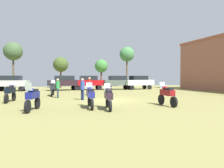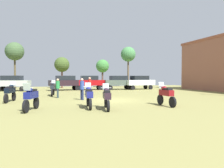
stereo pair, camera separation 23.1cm
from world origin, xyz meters
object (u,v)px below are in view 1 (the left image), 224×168
Objects in this scene: car_1 at (118,81)px; tree_6 at (13,52)px; motorcycle_1 at (167,94)px; tree_1 at (127,55)px; car_6 at (11,82)px; person_3 at (89,85)px; car_2 at (88,82)px; motorcycle_6 at (108,97)px; motorcycle_7 at (53,88)px; car_5 at (65,82)px; tree_4 at (101,66)px; person_1 at (82,87)px; motorcycle_4 at (90,96)px; car_4 at (139,81)px; motorcycle_3 at (33,97)px; motorcycle_5 at (10,92)px; tree_2 at (61,65)px; person_2 at (58,87)px.

tree_6 is (-15.01, 7.63, 4.69)m from car_1.
motorcycle_1 is 26.69m from tree_1.
person_3 is at bearing -123.72° from car_6.
car_2 is at bearing -79.29° from car_6.
motorcycle_6 is at bearing -71.23° from tree_6.
tree_6 reaches higher than car_1.
motorcycle_7 is at bearing 129.85° from car_1.
car_5 is (1.70, 8.26, 0.43)m from motorcycle_7.
car_2 is 0.88× the size of tree_4.
car_1 is 9.78m from person_3.
person_1 is 0.96× the size of person_3.
person_1 is 21.59m from tree_4.
tree_4 is (3.67, 7.30, 2.57)m from car_2.
car_5 is at bearing -81.95° from car_6.
motorcycle_6 is at bearing -37.51° from motorcycle_4.
car_4 is 9.69m from tree_1.
motorcycle_4 is 0.49× the size of car_6.
person_1 is at bearing -58.41° from motorcycle_7.
car_1 and car_4 have the same top height.
motorcycle_4 is 0.51× the size of car_4.
person_3 is at bearing -102.22° from motorcycle_3.
motorcycle_3 reaches higher than motorcycle_5.
tree_6 reaches higher than motorcycle_4.
tree_4 is (7.01, 7.58, 2.57)m from car_5.
motorcycle_6 is 24.59m from tree_2.
person_1 is at bearing 45.05° from person_2.
car_5 is 6.73m from car_6.
motorcycle_1 is 0.43× the size of tree_4.
car_6 is (-7.02, 17.61, 0.44)m from motorcycle_4.
car_1 is at bearing 54.31° from motorcycle_5.
car_1 is at bearing 81.73° from motorcycle_1.
motorcycle_3 is 5.09m from motorcycle_5.
motorcycle_3 is 10.35m from person_3.
motorcycle_3 is at bearing -120.60° from tree_1.
motorcycle_5 is (-5.01, 4.56, 0.01)m from motorcycle_4.
person_1 is (3.36, 4.59, 0.26)m from motorcycle_3.
motorcycle_4 is at bearing 172.12° from car_2.
person_1 is (-4.60, 4.85, 0.28)m from motorcycle_1.
car_4 reaches higher than motorcycle_4.
car_2 is 0.95× the size of car_5.
person_2 is at bearing 1.86° from person_1.
car_4 is at bearing 70.74° from motorcycle_6.
motorcycle_6 is (5.89, -5.36, -0.03)m from motorcycle_5.
car_2 is 2.42× the size of person_3.
motorcycle_7 is 0.45× the size of tree_2.
motorcycle_3 is 17.66m from car_5.
motorcycle_6 is 1.32× the size of person_2.
person_3 is (1.92, -8.24, -0.11)m from car_5.
motorcycle_4 is 1.26× the size of person_3.
motorcycle_4 is 23.77m from tree_2.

